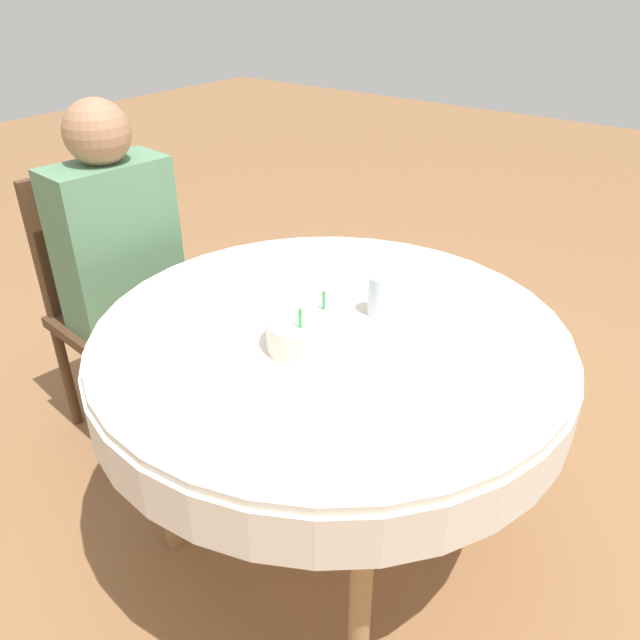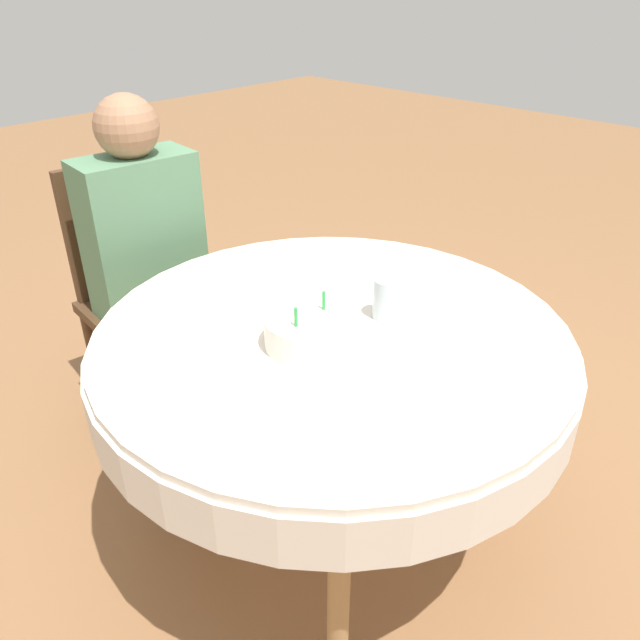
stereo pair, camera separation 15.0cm
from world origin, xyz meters
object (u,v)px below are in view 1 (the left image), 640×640
object	(u,v)px
person	(121,251)
birthday_cake	(311,332)
drinking_glass	(381,295)
chair	(116,298)

from	to	relation	value
person	birthday_cake	distance (m)	0.83
birthday_cake	drinking_glass	world-z (taller)	birthday_cake
birthday_cake	drinking_glass	xyz separation A→B (m)	(0.23, -0.05, 0.02)
chair	birthday_cake	world-z (taller)	chair
birthday_cake	drinking_glass	distance (m)	0.24
birthday_cake	chair	bearing A→B (deg)	84.18
chair	person	bearing A→B (deg)	-90.00
person	chair	bearing A→B (deg)	90.00
chair	drinking_glass	xyz separation A→B (m)	(0.14, -0.97, 0.26)
drinking_glass	birthday_cake	bearing A→B (deg)	168.23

